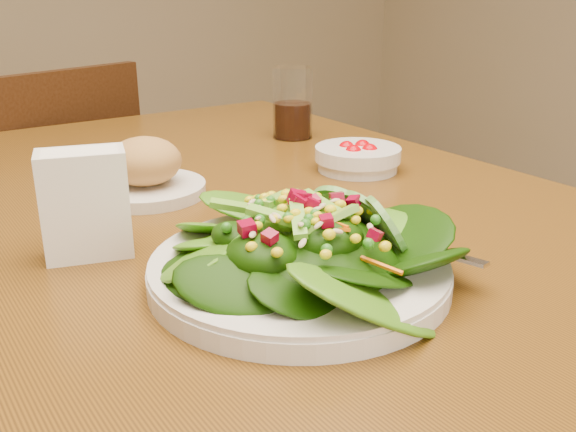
% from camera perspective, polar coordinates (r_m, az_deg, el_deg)
% --- Properties ---
extents(dining_table, '(0.90, 1.40, 0.75)m').
position_cam_1_polar(dining_table, '(0.91, -2.78, -5.40)').
color(dining_table, brown).
rests_on(dining_table, ground_plane).
extents(chair_far, '(0.49, 0.49, 0.86)m').
position_cam_1_polar(chair_far, '(1.73, -19.94, -0.94)').
color(chair_far, '#331B0D').
rests_on(chair_far, ground_plane).
extents(salad_plate, '(0.31, 0.31, 0.09)m').
position_cam_1_polar(salad_plate, '(0.66, 1.74, -3.03)').
color(salad_plate, silver).
rests_on(salad_plate, dining_table).
extents(bread_plate, '(0.17, 0.17, 0.09)m').
position_cam_1_polar(bread_plate, '(0.94, -12.57, 3.84)').
color(bread_plate, silver).
rests_on(bread_plate, dining_table).
extents(tomato_bowl, '(0.14, 0.14, 0.05)m').
position_cam_1_polar(tomato_bowl, '(1.06, 6.21, 5.18)').
color(tomato_bowl, silver).
rests_on(tomato_bowl, dining_table).
extents(drinking_glass, '(0.08, 0.08, 0.14)m').
position_cam_1_polar(drinking_glass, '(1.27, 0.41, 9.59)').
color(drinking_glass, silver).
rests_on(drinking_glass, dining_table).
extents(napkin_holder, '(0.10, 0.08, 0.12)m').
position_cam_1_polar(napkin_holder, '(0.74, -17.60, 1.26)').
color(napkin_holder, white).
rests_on(napkin_holder, dining_table).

